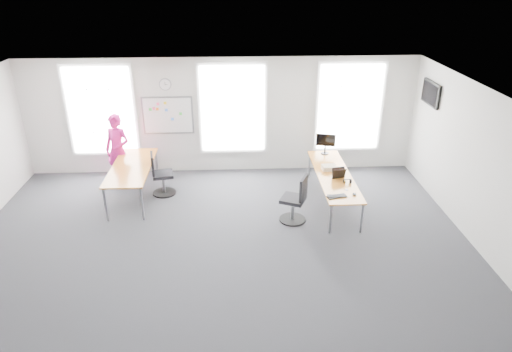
{
  "coord_description": "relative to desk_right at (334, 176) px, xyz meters",
  "views": [
    {
      "loc": [
        0.33,
        -7.26,
        5.07
      ],
      "look_at": [
        0.76,
        1.2,
        1.1
      ],
      "focal_mm": 32.0,
      "sensor_mm": 36.0,
      "label": 1
    }
  ],
  "objects": [
    {
      "name": "floor",
      "position": [
        -2.57,
        -2.06,
        -0.65
      ],
      "size": [
        10.0,
        10.0,
        0.0
      ],
      "primitive_type": "plane",
      "color": "#26272C",
      "rests_on": "ground"
    },
    {
      "name": "ceiling",
      "position": [
        -2.57,
        -2.06,
        2.35
      ],
      "size": [
        10.0,
        10.0,
        0.0
      ],
      "primitive_type": "plane",
      "rotation": [
        3.14,
        0.0,
        0.0
      ],
      "color": "white",
      "rests_on": "ground"
    },
    {
      "name": "wall_back",
      "position": [
        -2.57,
        1.94,
        0.85
      ],
      "size": [
        10.0,
        0.0,
        10.0
      ],
      "primitive_type": "plane",
      "rotation": [
        1.57,
        0.0,
        0.0
      ],
      "color": "silver",
      "rests_on": "ground"
    },
    {
      "name": "wall_right",
      "position": [
        2.43,
        -2.06,
        0.85
      ],
      "size": [
        0.0,
        10.0,
        10.0
      ],
      "primitive_type": "plane",
      "rotation": [
        1.57,
        0.0,
        -1.57
      ],
      "color": "silver",
      "rests_on": "ground"
    },
    {
      "name": "window_left",
      "position": [
        -5.57,
        1.91,
        1.05
      ],
      "size": [
        1.6,
        0.06,
        2.2
      ],
      "primitive_type": "cube",
      "color": "silver",
      "rests_on": "wall_back"
    },
    {
      "name": "window_mid",
      "position": [
        -2.27,
        1.91,
        1.05
      ],
      "size": [
        1.6,
        0.06,
        2.2
      ],
      "primitive_type": "cube",
      "color": "silver",
      "rests_on": "wall_back"
    },
    {
      "name": "window_right",
      "position": [
        0.73,
        1.91,
        1.05
      ],
      "size": [
        1.6,
        0.06,
        2.2
      ],
      "primitive_type": "cube",
      "color": "silver",
      "rests_on": "wall_back"
    },
    {
      "name": "desk_right",
      "position": [
        0.0,
        0.0,
        0.0
      ],
      "size": [
        0.77,
        2.87,
        0.7
      ],
      "color": "orange",
      "rests_on": "ground"
    },
    {
      "name": "desk_left",
      "position": [
        -4.64,
        0.42,
        0.09
      ],
      "size": [
        0.89,
        2.24,
        0.82
      ],
      "color": "orange",
      "rests_on": "ground"
    },
    {
      "name": "chair_right",
      "position": [
        -0.97,
        -0.84,
        -0.19
      ],
      "size": [
        0.64,
        0.63,
        1.06
      ],
      "rotation": [
        0.0,
        0.0,
        -1.99
      ],
      "color": "black",
      "rests_on": "ground"
    },
    {
      "name": "chair_left",
      "position": [
        -4.03,
        0.59,
        -0.2
      ],
      "size": [
        0.56,
        0.56,
        1.05
      ],
      "rotation": [
        0.0,
        0.0,
        1.76
      ],
      "color": "black",
      "rests_on": "ground"
    },
    {
      "name": "person",
      "position": [
        -5.11,
        1.24,
        0.24
      ],
      "size": [
        0.76,
        0.63,
        1.8
      ],
      "primitive_type": "imported",
      "rotation": [
        0.0,
        0.0,
        -0.35
      ],
      "color": "#C81879",
      "rests_on": "ground"
    },
    {
      "name": "whiteboard",
      "position": [
        -3.92,
        1.91,
        0.9
      ],
      "size": [
        1.2,
        0.03,
        0.9
      ],
      "primitive_type": "cube",
      "color": "white",
      "rests_on": "wall_back"
    },
    {
      "name": "wall_clock",
      "position": [
        -3.92,
        1.91,
        1.7
      ],
      "size": [
        0.3,
        0.04,
        0.3
      ],
      "primitive_type": "cylinder",
      "rotation": [
        1.57,
        0.0,
        0.0
      ],
      "color": "gray",
      "rests_on": "wall_back"
    },
    {
      "name": "tv",
      "position": [
        2.38,
        0.94,
        1.65
      ],
      "size": [
        0.06,
        0.9,
        0.55
      ],
      "primitive_type": "cube",
      "color": "black",
      "rests_on": "wall_right"
    },
    {
      "name": "keyboard",
      "position": [
        -0.16,
        -1.1,
        0.06
      ],
      "size": [
        0.43,
        0.25,
        0.02
      ],
      "primitive_type": "cube",
      "rotation": [
        0.0,
        0.0,
        0.27
      ],
      "color": "black",
      "rests_on": "desk_right"
    },
    {
      "name": "mouse",
      "position": [
        0.22,
        -1.04,
        0.07
      ],
      "size": [
        0.08,
        0.12,
        0.04
      ],
      "primitive_type": "ellipsoid",
      "rotation": [
        0.0,
        0.0,
        -0.06
      ],
      "color": "black",
      "rests_on": "desk_right"
    },
    {
      "name": "lens_cap",
      "position": [
        0.11,
        -0.8,
        0.05
      ],
      "size": [
        0.08,
        0.08,
        0.01
      ],
      "primitive_type": "cylinder",
      "rotation": [
        0.0,
        0.0,
        0.29
      ],
      "color": "black",
      "rests_on": "desk_right"
    },
    {
      "name": "headphones",
      "position": [
        0.19,
        -0.48,
        0.09
      ],
      "size": [
        0.18,
        0.09,
        0.1
      ],
      "rotation": [
        0.0,
        0.0,
        0.3
      ],
      "color": "black",
      "rests_on": "desk_right"
    },
    {
      "name": "laptop_sleeve",
      "position": [
        0.06,
        -0.22,
        0.17
      ],
      "size": [
        0.32,
        0.23,
        0.25
      ],
      "rotation": [
        0.0,
        0.0,
        0.23
      ],
      "color": "black",
      "rests_on": "desk_right"
    },
    {
      "name": "paper_stack",
      "position": [
        -0.06,
        0.24,
        0.1
      ],
      "size": [
        0.34,
        0.27,
        0.11
      ],
      "primitive_type": "cube",
      "rotation": [
        0.0,
        0.0,
        0.08
      ],
      "color": "#F2E4BD",
      "rests_on": "desk_right"
    },
    {
      "name": "monitor",
      "position": [
        0.03,
        1.22,
        0.36
      ],
      "size": [
        0.47,
        0.19,
        0.53
      ],
      "rotation": [
        0.0,
        0.0,
        -0.26
      ],
      "color": "black",
      "rests_on": "desk_right"
    }
  ]
}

